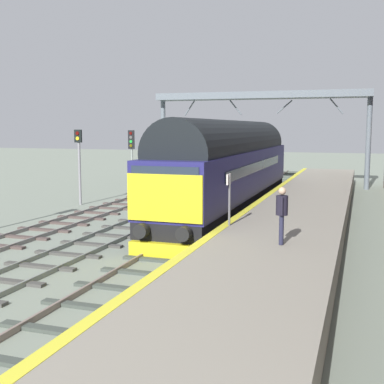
# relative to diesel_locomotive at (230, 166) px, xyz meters

# --- Properties ---
(ground_plane) EXTENTS (140.00, 140.00, 0.00)m
(ground_plane) POSITION_rel_diesel_locomotive_xyz_m (-0.00, -3.90, -2.48)
(ground_plane) COLOR gray
(ground_plane) RESTS_ON ground
(track_main) EXTENTS (2.50, 60.00, 0.15)m
(track_main) POSITION_rel_diesel_locomotive_xyz_m (-0.00, -3.90, -2.42)
(track_main) COLOR gray
(track_main) RESTS_ON ground
(track_adjacent_west) EXTENTS (2.50, 60.00, 0.15)m
(track_adjacent_west) POSITION_rel_diesel_locomotive_xyz_m (-3.24, -3.90, -2.42)
(track_adjacent_west) COLOR gray
(track_adjacent_west) RESTS_ON ground
(track_adjacent_far_west) EXTENTS (2.50, 60.00, 0.15)m
(track_adjacent_far_west) POSITION_rel_diesel_locomotive_xyz_m (-6.48, -3.90, -2.42)
(track_adjacent_far_west) COLOR gray
(track_adjacent_far_west) RESTS_ON ground
(station_platform) EXTENTS (4.00, 44.00, 1.01)m
(station_platform) POSITION_rel_diesel_locomotive_xyz_m (3.60, -3.90, -1.98)
(station_platform) COLOR gray
(station_platform) RESTS_ON ground
(diesel_locomotive) EXTENTS (2.74, 17.73, 4.68)m
(diesel_locomotive) POSITION_rel_diesel_locomotive_xyz_m (0.00, 0.00, 0.00)
(diesel_locomotive) COLOR black
(diesel_locomotive) RESTS_ON ground
(signal_post_mid) EXTENTS (0.44, 0.22, 4.21)m
(signal_post_mid) POSITION_rel_diesel_locomotive_xyz_m (-8.84, 0.67, 0.16)
(signal_post_mid) COLOR gray
(signal_post_mid) RESTS_ON ground
(signal_post_far) EXTENTS (0.44, 0.22, 4.14)m
(signal_post_far) POSITION_rel_diesel_locomotive_xyz_m (-8.84, 7.45, 0.24)
(signal_post_far) COLOR gray
(signal_post_far) RESTS_ON ground
(platform_number_sign) EXTENTS (0.10, 0.44, 1.76)m
(platform_number_sign) POSITION_rel_diesel_locomotive_xyz_m (1.88, -7.44, -0.29)
(platform_number_sign) COLOR slate
(platform_number_sign) RESTS_ON station_platform
(waiting_passenger) EXTENTS (0.38, 0.51, 1.64)m
(waiting_passenger) POSITION_rel_diesel_locomotive_xyz_m (4.00, -9.68, -0.49)
(waiting_passenger) COLOR #25263D
(waiting_passenger) RESTS_ON station_platform
(overhead_footbridge) EXTENTS (15.78, 2.00, 6.92)m
(overhead_footbridge) POSITION_rel_diesel_locomotive_xyz_m (-1.19, 13.36, 3.86)
(overhead_footbridge) COLOR slate
(overhead_footbridge) RESTS_ON ground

